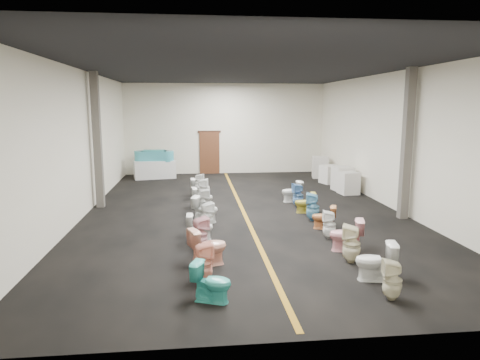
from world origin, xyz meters
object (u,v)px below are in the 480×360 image
(toilet_left_7, at_px, (204,202))
(toilet_right_2, at_px, (352,244))
(appliance_crate_d, at_px, (320,167))
(appliance_crate_c, at_px, (330,174))
(toilet_left_6, at_px, (205,209))
(toilet_left_10, at_px, (200,188))
(toilet_left_5, at_px, (207,216))
(toilet_right_1, at_px, (376,261))
(toilet_right_8, at_px, (298,195))
(toilet_left_3, at_px, (200,234))
(toilet_left_8, at_px, (202,198))
(appliance_crate_b, at_px, (343,179))
(toilet_right_3, at_px, (346,235))
(toilet_left_11, at_px, (199,183))
(toilet_left_9, at_px, (202,190))
(toilet_right_0, at_px, (392,280))
(display_table, at_px, (155,169))
(toilet_left_1, at_px, (203,263))
(bathtub, at_px, (154,156))
(toilet_right_7, at_px, (305,203))
(toilet_right_5, at_px, (324,217))
(toilet_left_4, at_px, (200,227))
(toilet_right_6, at_px, (313,207))
(toilet_left_2, at_px, (208,247))
(toilet_left_0, at_px, (212,282))
(toilet_right_9, at_px, (292,192))
(appliance_crate_a, at_px, (349,183))
(toilet_right_4, at_px, (329,225))

(toilet_left_7, bearing_deg, toilet_right_2, -141.58)
(appliance_crate_d, xyz_separation_m, toilet_left_7, (-5.68, -6.49, -0.09))
(appliance_crate_c, height_order, toilet_left_6, appliance_crate_c)
(toilet_left_6, height_order, toilet_left_10, toilet_left_6)
(toilet_left_5, relative_size, toilet_left_7, 0.93)
(appliance_crate_c, height_order, toilet_right_1, appliance_crate_c)
(appliance_crate_c, relative_size, toilet_right_8, 0.98)
(toilet_left_3, xyz_separation_m, toilet_left_8, (0.13, 4.32, -0.05))
(appliance_crate_b, xyz_separation_m, toilet_right_3, (-2.43, -7.18, -0.09))
(toilet_left_7, bearing_deg, toilet_left_11, 6.26)
(toilet_left_9, xyz_separation_m, toilet_right_1, (3.23, -7.34, -0.03))
(toilet_left_10, bearing_deg, toilet_right_0, -161.57)
(display_table, height_order, toilet_right_1, display_table)
(toilet_left_6, xyz_separation_m, toilet_left_8, (-0.06, 1.75, -0.03))
(toilet_left_1, relative_size, toilet_left_3, 0.99)
(display_table, height_order, toilet_right_8, display_table)
(bathtub, height_order, toilet_right_7, bathtub)
(toilet_right_3, bearing_deg, toilet_right_5, -165.38)
(toilet_left_4, xyz_separation_m, toilet_right_1, (3.38, -2.96, 0.05))
(display_table, height_order, toilet_left_1, display_table)
(toilet_right_6, height_order, toilet_right_8, toilet_right_6)
(toilet_left_2, bearing_deg, toilet_left_8, -20.01)
(toilet_left_5, distance_m, toilet_right_8, 3.94)
(toilet_left_0, relative_size, toilet_right_5, 1.06)
(toilet_left_5, xyz_separation_m, toilet_right_8, (3.15, 2.37, 0.02))
(toilet_right_6, bearing_deg, toilet_right_9, -160.66)
(bathtub, height_order, toilet_left_10, bathtub)
(display_table, bearing_deg, toilet_right_6, -57.12)
(appliance_crate_a, xyz_separation_m, toilet_left_8, (-5.72, -1.78, -0.07))
(toilet_left_9, bearing_deg, toilet_right_7, -112.19)
(appliance_crate_b, xyz_separation_m, toilet_right_1, (-2.46, -8.91, -0.09))
(toilet_left_6, distance_m, toilet_left_10, 3.51)
(toilet_left_6, distance_m, toilet_right_4, 3.70)
(toilet_left_8, bearing_deg, toilet_right_8, -102.51)
(toilet_right_0, bearing_deg, toilet_left_5, -135.19)
(toilet_right_0, distance_m, toilet_right_6, 5.32)
(toilet_left_9, bearing_deg, toilet_left_11, 11.51)
(appliance_crate_a, bearing_deg, toilet_right_5, -117.50)
(toilet_right_0, xyz_separation_m, toilet_right_1, (0.06, 0.85, 0.02))
(appliance_crate_a, xyz_separation_m, toilet_left_4, (-5.84, -5.24, -0.09))
(appliance_crate_d, relative_size, toilet_left_6, 1.32)
(toilet_left_3, height_order, toilet_right_9, toilet_left_3)
(appliance_crate_a, height_order, toilet_left_5, appliance_crate_a)
(toilet_right_8, bearing_deg, toilet_left_2, -36.85)
(appliance_crate_b, distance_m, toilet_left_3, 8.97)
(toilet_left_9, distance_m, toilet_right_4, 5.60)
(toilet_left_1, distance_m, toilet_left_8, 6.21)
(toilet_left_2, xyz_separation_m, toilet_right_3, (3.26, 0.56, -0.02))
(toilet_left_0, xyz_separation_m, toilet_left_8, (-0.04, 7.00, 0.00))
(toilet_right_4, bearing_deg, toilet_left_7, -121.37)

